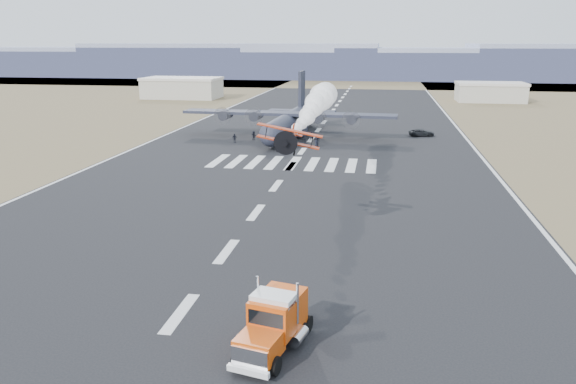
% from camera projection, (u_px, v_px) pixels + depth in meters
% --- Properties ---
extents(ground, '(500.00, 500.00, 0.00)m').
position_uv_depth(ground, '(180.00, 313.00, 38.88)').
color(ground, black).
rests_on(ground, ground).
extents(scrub_far, '(500.00, 80.00, 0.00)m').
position_uv_depth(scrub_far, '(354.00, 82.00, 257.88)').
color(scrub_far, brown).
rests_on(scrub_far, ground).
extents(runway_markings, '(60.00, 260.00, 0.01)m').
position_uv_depth(runway_markings, '(302.00, 151.00, 96.01)').
color(runway_markings, silver).
rests_on(runway_markings, ground).
extents(ridge_seg_a, '(150.00, 50.00, 13.00)m').
position_uv_depth(ridge_seg_a, '(10.00, 62.00, 315.89)').
color(ridge_seg_a, '#8790AC').
rests_on(ridge_seg_a, ground).
extents(ridge_seg_b, '(150.00, 50.00, 15.00)m').
position_uv_depth(ridge_seg_b, '(118.00, 61.00, 305.25)').
color(ridge_seg_b, '#8790AC').
rests_on(ridge_seg_b, ground).
extents(ridge_seg_c, '(150.00, 50.00, 17.00)m').
position_uv_depth(ridge_seg_c, '(234.00, 60.00, 294.61)').
color(ridge_seg_c, '#8790AC').
rests_on(ridge_seg_c, ground).
extents(ridge_seg_d, '(150.00, 50.00, 13.00)m').
position_uv_depth(ridge_seg_d, '(358.00, 65.00, 284.75)').
color(ridge_seg_d, '#8790AC').
rests_on(ridge_seg_d, ground).
extents(ridge_seg_e, '(150.00, 50.00, 15.00)m').
position_uv_depth(ridge_seg_e, '(492.00, 64.00, 274.11)').
color(ridge_seg_e, '#8790AC').
rests_on(ridge_seg_e, ground).
extents(hangar_left, '(24.50, 14.50, 6.70)m').
position_uv_depth(hangar_left, '(182.00, 88.00, 184.36)').
color(hangar_left, '#A6A293').
rests_on(hangar_left, ground).
extents(hangar_right, '(20.50, 12.50, 5.90)m').
position_uv_depth(hangar_right, '(490.00, 92.00, 173.57)').
color(hangar_right, '#A6A293').
rests_on(hangar_right, ground).
extents(semi_truck, '(4.12, 8.32, 3.65)m').
position_uv_depth(semi_truck, '(274.00, 322.00, 34.02)').
color(semi_truck, black).
rests_on(semi_truck, ground).
extents(aerobatic_biplane, '(5.87, 5.30, 2.77)m').
position_uv_depth(aerobatic_biplane, '(289.00, 138.00, 50.58)').
color(aerobatic_biplane, '#B82A0C').
extents(smoke_trail, '(3.74, 36.68, 3.74)m').
position_uv_depth(smoke_trail, '(320.00, 101.00, 78.84)').
color(smoke_trail, white).
extents(transport_aircraft, '(41.83, 34.43, 12.08)m').
position_uv_depth(transport_aircraft, '(290.00, 120.00, 110.56)').
color(transport_aircraft, '#222433').
rests_on(transport_aircraft, ground).
extents(support_vehicle, '(5.28, 3.15, 1.37)m').
position_uv_depth(support_vehicle, '(422.00, 133.00, 110.96)').
color(support_vehicle, black).
rests_on(support_vehicle, ground).
extents(crew_a, '(0.68, 0.58, 1.71)m').
position_uv_depth(crew_a, '(311.00, 136.00, 106.39)').
color(crew_a, black).
rests_on(crew_a, ground).
extents(crew_b, '(0.89, 0.72, 1.59)m').
position_uv_depth(crew_b, '(273.00, 138.00, 104.18)').
color(crew_b, black).
rests_on(crew_b, ground).
extents(crew_c, '(0.51, 1.03, 1.56)m').
position_uv_depth(crew_c, '(305.00, 138.00, 103.98)').
color(crew_c, black).
rests_on(crew_c, ground).
extents(crew_d, '(1.10, 1.04, 1.71)m').
position_uv_depth(crew_d, '(235.00, 138.00, 103.68)').
color(crew_d, black).
rests_on(crew_d, ground).
extents(crew_e, '(0.95, 0.82, 1.67)m').
position_uv_depth(crew_e, '(316.00, 142.00, 99.84)').
color(crew_e, black).
rests_on(crew_e, ground).
extents(crew_f, '(1.57, 1.33, 1.69)m').
position_uv_depth(crew_f, '(254.00, 135.00, 106.72)').
color(crew_f, black).
rests_on(crew_f, ground).
extents(crew_g, '(0.62, 0.71, 1.68)m').
position_uv_depth(crew_g, '(264.00, 134.00, 108.53)').
color(crew_g, black).
rests_on(crew_g, ground).
extents(crew_h, '(0.99, 0.96, 1.76)m').
position_uv_depth(crew_h, '(318.00, 142.00, 99.95)').
color(crew_h, black).
rests_on(crew_h, ground).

